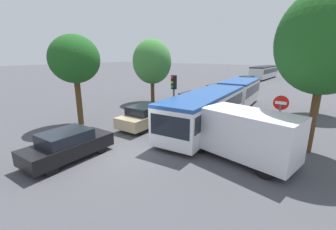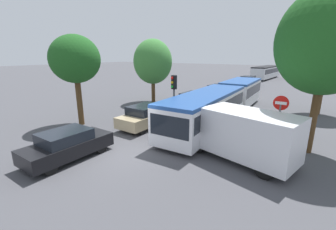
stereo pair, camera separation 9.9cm
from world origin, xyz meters
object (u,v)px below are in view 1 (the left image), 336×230
(queued_car_tan, at_px, (146,116))
(white_van, at_px, (244,134))
(queued_car_graphite, at_px, (237,85))
(queued_car_navy, at_px, (192,100))
(city_bus_rear, at_px, (265,71))
(tree_left_near, at_px, (75,61))
(traffic_light, at_px, (174,89))
(queued_car_black, at_px, (68,145))
(no_entry_sign, at_px, (279,115))
(queued_car_blue, at_px, (247,81))
(tree_right_mid, at_px, (326,58))
(tree_right_near, at_px, (326,42))
(queued_car_green, at_px, (217,91))
(tree_left_mid, at_px, (152,62))
(direction_sign_post, at_px, (316,94))
(articulated_bus, at_px, (223,100))

(queued_car_tan, height_order, white_van, white_van)
(queued_car_graphite, bearing_deg, queued_car_navy, 179.84)
(city_bus_rear, xyz_separation_m, tree_left_near, (-4.12, -38.97, 2.89))
(queued_car_navy, bearing_deg, traffic_light, -165.40)
(queued_car_black, relative_size, queued_car_tan, 0.94)
(no_entry_sign, bearing_deg, queued_car_blue, -161.67)
(tree_left_near, bearing_deg, white_van, 3.72)
(tree_right_mid, bearing_deg, city_bus_rear, 109.47)
(no_entry_sign, bearing_deg, city_bus_rear, -167.79)
(queued_car_graphite, height_order, tree_right_near, tree_right_near)
(queued_car_green, relative_size, tree_left_near, 0.70)
(tree_left_mid, bearing_deg, tree_right_mid, 15.06)
(direction_sign_post, height_order, tree_right_mid, tree_right_mid)
(tree_left_mid, bearing_deg, direction_sign_post, -10.63)
(city_bus_rear, bearing_deg, tree_left_near, 177.51)
(queued_car_black, xyz_separation_m, direction_sign_post, (9.11, 9.77, 1.86))
(queued_car_blue, bearing_deg, tree_right_mid, -145.64)
(tree_right_near, bearing_deg, city_bus_rear, 104.56)
(city_bus_rear, xyz_separation_m, no_entry_sign, (7.87, -36.35, 0.46))
(queued_car_graphite, xyz_separation_m, no_entry_sign, (7.66, -18.21, 1.19))
(articulated_bus, height_order, traffic_light, traffic_light)
(queued_car_tan, relative_size, direction_sign_post, 1.18)
(tree_left_mid, relative_size, tree_right_near, 0.81)
(queued_car_blue, height_order, direction_sign_post, direction_sign_post)
(queued_car_green, relative_size, tree_right_near, 0.55)
(queued_car_graphite, bearing_deg, queued_car_tan, 179.88)
(queued_car_green, bearing_deg, queued_car_graphite, -2.36)
(tree_right_near, bearing_deg, queued_car_tan, -171.64)
(city_bus_rear, relative_size, traffic_light, 3.38)
(direction_sign_post, distance_m, tree_left_near, 14.73)
(queued_car_navy, bearing_deg, direction_sign_post, -104.47)
(tree_left_near, distance_m, tree_right_mid, 18.33)
(queued_car_tan, distance_m, queued_car_graphite, 18.77)
(queued_car_black, xyz_separation_m, queued_car_graphite, (0.11, 24.55, -0.02))
(white_van, relative_size, no_entry_sign, 1.88)
(white_van, xyz_separation_m, no_entry_sign, (1.11, 1.91, 0.64))
(queued_car_tan, bearing_deg, queued_car_black, -178.61)
(queued_car_tan, height_order, tree_left_near, tree_left_near)
(city_bus_rear, distance_m, no_entry_sign, 37.19)
(articulated_bus, xyz_separation_m, queued_car_blue, (-3.40, 19.30, -0.60))
(queued_car_blue, distance_m, tree_right_mid, 17.29)
(queued_car_navy, xyz_separation_m, tree_right_mid, (9.34, 3.88, 3.69))
(articulated_bus, height_order, tree_left_mid, tree_left_mid)
(articulated_bus, bearing_deg, tree_left_near, -49.14)
(articulated_bus, relative_size, queued_car_blue, 3.68)
(city_bus_rear, distance_m, direction_sign_post, 34.20)
(tree_left_near, bearing_deg, articulated_bus, 43.43)
(tree_left_mid, bearing_deg, queued_car_graphite, 68.79)
(tree_right_near, bearing_deg, queued_car_black, -142.02)
(queued_car_navy, relative_size, queued_car_graphite, 1.07)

